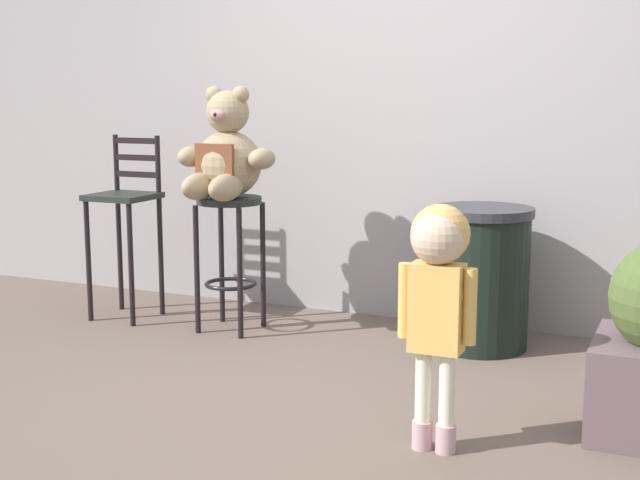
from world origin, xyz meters
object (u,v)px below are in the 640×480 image
object	(u,v)px
bar_stool_with_teddy	(230,236)
bar_chair_empty	(126,211)
child_walking	(438,274)
trash_bin	(481,277)
teddy_bear	(226,157)

from	to	relation	value
bar_stool_with_teddy	bar_chair_empty	distance (m)	0.75
bar_stool_with_teddy	child_walking	distance (m)	2.03
trash_bin	child_walking	bearing A→B (deg)	-83.24
teddy_bear	child_walking	size ratio (longest dim) A/B	0.65
trash_bin	bar_chair_empty	distance (m)	2.20
teddy_bear	bar_chair_empty	distance (m)	0.82
teddy_bear	bar_chair_empty	size ratio (longest dim) A/B	0.56
child_walking	bar_chair_empty	world-z (taller)	bar_chair_empty
teddy_bear	child_walking	xyz separation A→B (m)	(1.61, -1.20, -0.32)
child_walking	trash_bin	xyz separation A→B (m)	(-0.17, 1.47, -0.31)
bar_stool_with_teddy	trash_bin	distance (m)	1.46
bar_stool_with_teddy	child_walking	size ratio (longest dim) A/B	0.81
teddy_bear	child_walking	bearing A→B (deg)	-36.65
child_walking	bar_chair_empty	bearing A→B (deg)	164.22
teddy_bear	bar_chair_empty	bearing A→B (deg)	176.52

